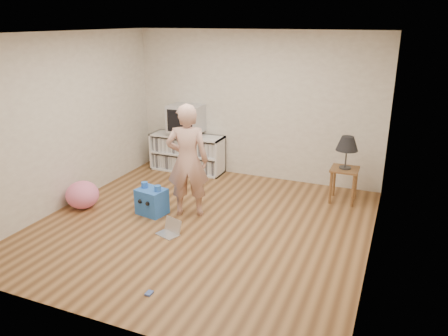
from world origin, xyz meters
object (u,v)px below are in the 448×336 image
object	(u,v)px
dvd_deck	(187,133)
plush_blue	(152,201)
media_unit	(188,153)
laptop	(170,230)
plush_pink	(82,195)
table_lamp	(347,144)
person	(188,161)
crt_tv	(186,118)
side_table	(344,176)

from	to	relation	value
dvd_deck	plush_blue	distance (m)	2.06
media_unit	plush_blue	size ratio (longest dim) A/B	2.96
laptop	plush_pink	xyz separation A→B (m)	(-1.66, 0.25, 0.16)
dvd_deck	table_lamp	distance (m)	2.98
laptop	plush_pink	distance (m)	1.69
table_lamp	person	size ratio (longest dim) A/B	0.31
dvd_deck	crt_tv	bearing A→B (deg)	-90.00
media_unit	plush_blue	xyz separation A→B (m)	(0.40, -1.96, -0.15)
table_lamp	crt_tv	bearing A→B (deg)	172.93
dvd_deck	plush_pink	distance (m)	2.34
media_unit	dvd_deck	world-z (taller)	dvd_deck
dvd_deck	laptop	bearing A→B (deg)	-68.05
side_table	crt_tv	bearing A→B (deg)	172.93
dvd_deck	person	bearing A→B (deg)	-62.35
crt_tv	side_table	world-z (taller)	crt_tv
dvd_deck	side_table	xyz separation A→B (m)	(2.95, -0.37, -0.32)
laptop	person	bearing A→B (deg)	113.81
media_unit	table_lamp	size ratio (longest dim) A/B	2.72
dvd_deck	side_table	world-z (taller)	dvd_deck
crt_tv	side_table	distance (m)	3.04
crt_tv	plush_pink	size ratio (longest dim) A/B	1.21
plush_blue	laptop	bearing A→B (deg)	-28.11
side_table	plush_blue	world-z (taller)	side_table
media_unit	plush_pink	bearing A→B (deg)	-107.54
crt_tv	side_table	bearing A→B (deg)	-7.07
person	laptop	distance (m)	1.02
plush_pink	media_unit	bearing A→B (deg)	72.46
plush_blue	media_unit	bearing A→B (deg)	112.78
side_table	person	size ratio (longest dim) A/B	0.33
side_table	plush_pink	bearing A→B (deg)	-153.74
plush_pink	dvd_deck	bearing A→B (deg)	72.34
crt_tv	laptop	xyz separation A→B (m)	(0.97, -2.41, -0.96)
dvd_deck	media_unit	bearing A→B (deg)	90.00
crt_tv	table_lamp	bearing A→B (deg)	-7.07
side_table	person	distance (m)	2.50
plush_blue	side_table	bearing A→B (deg)	42.91
table_lamp	laptop	bearing A→B (deg)	-134.12
dvd_deck	plush_blue	size ratio (longest dim) A/B	0.95
side_table	plush_pink	xyz separation A→B (m)	(-3.65, -1.80, -0.20)
dvd_deck	side_table	size ratio (longest dim) A/B	0.82
person	plush_pink	bearing A→B (deg)	-5.97
media_unit	plush_blue	bearing A→B (deg)	-78.38
side_table	media_unit	bearing A→B (deg)	172.56
crt_tv	person	bearing A→B (deg)	-62.31
dvd_deck	table_lamp	xyz separation A→B (m)	(2.95, -0.37, 0.21)
person	dvd_deck	bearing A→B (deg)	-83.02
table_lamp	plush_blue	distance (m)	3.09
plush_pink	crt_tv	bearing A→B (deg)	72.31
table_lamp	plush_pink	bearing A→B (deg)	-153.74
crt_tv	table_lamp	xyz separation A→B (m)	(2.95, -0.37, -0.08)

